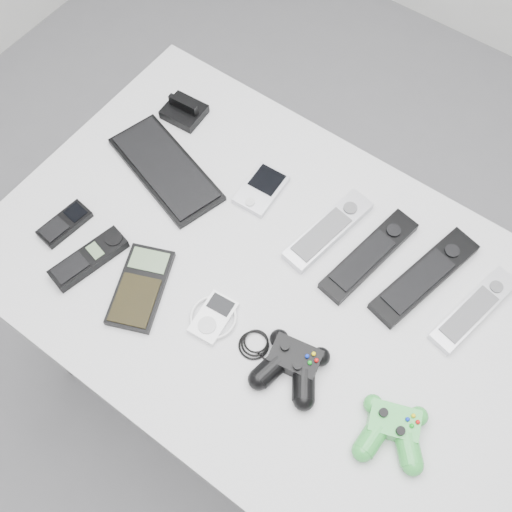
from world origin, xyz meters
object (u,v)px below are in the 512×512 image
Objects in this scene: remote_black_b at (425,276)px; mp3_player at (213,317)px; pda_keyboard at (166,169)px; pda at (261,189)px; calculator at (141,287)px; mobile_phone at (64,224)px; controller_black at (292,364)px; cordless_handset at (89,258)px; remote_silver_a at (328,230)px; controller_green at (393,429)px; remote_black_a at (369,255)px; remote_silver_b at (474,309)px; desk at (276,295)px.

mp3_player is at bearing -119.43° from remote_black_b.
pda_keyboard is 2.45× the size of pda.
pda_keyboard is at bearing 97.28° from calculator.
pda_keyboard is at bearing 77.98° from mobile_phone.
mp3_player is 0.18m from controller_black.
remote_black_b reaches higher than mobile_phone.
cordless_handset is 0.28m from mp3_player.
remote_black_b is (0.21, 0.02, 0.00)m from remote_silver_a.
remote_black_b is at bearing 41.79° from mp3_player.
pda_keyboard is at bearing 143.20° from controller_green.
remote_black_b is 0.67m from cordless_handset.
remote_black_a is 0.12m from remote_black_b.
controller_black reaches higher than remote_silver_b.
remote_silver_a is 0.85× the size of remote_black_b.
remote_silver_b is 0.84m from mobile_phone.
remote_silver_b is 0.50m from mp3_player.
cordless_handset is at bearing -126.88° from remote_silver_a.
mobile_phone is at bearing -92.70° from pda_keyboard.
remote_silver_a reaches higher than mp3_player.
pda_keyboard reaches higher than desk.
mobile_phone is (-0.43, -0.16, 0.08)m from desk.
controller_black reaches higher than pda.
remote_silver_b is at bearing -1.37° from pda.
pda is 0.31m from mp3_player.
controller_green is at bearing 18.50° from cordless_handset.
cordless_handset is 0.92× the size of calculator.
calculator is at bearing -43.50° from pda_keyboard.
cordless_handset is 1.66× the size of mp3_player.
desk is 0.23m from pda.
pda is 1.05× the size of mobile_phone.
pda_keyboard is 1.10× the size of remote_black_b.
desk is at bearing 139.00° from controller_green.
pda_keyboard and mp3_player have the same top height.
remote_black_a is 1.14× the size of remote_silver_b.
cordless_handset is 0.13m from calculator.
controller_black is (0.33, 0.04, 0.01)m from calculator.
remote_black_a is at bearing 21.89° from calculator.
remote_silver_b is at bearing 10.07° from remote_black_b.
controller_black reaches higher than remote_black_b.
remote_black_b is at bearing -171.24° from remote_silver_b.
controller_black is (0.27, -0.28, 0.01)m from pda.
desk is at bearing 16.81° from calculator.
mp3_player is at bearing -95.08° from remote_silver_a.
controller_green reaches higher than mp3_player.
remote_black_a is at bearing 53.27° from mp3_player.
remote_silver_a is 0.49m from cordless_handset.
remote_black_b is 0.74m from mobile_phone.
mobile_phone is 0.63× the size of calculator.
pda and mobile_phone have the same top height.
cordless_handset is (-0.57, -0.36, 0.00)m from remote_black_b.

